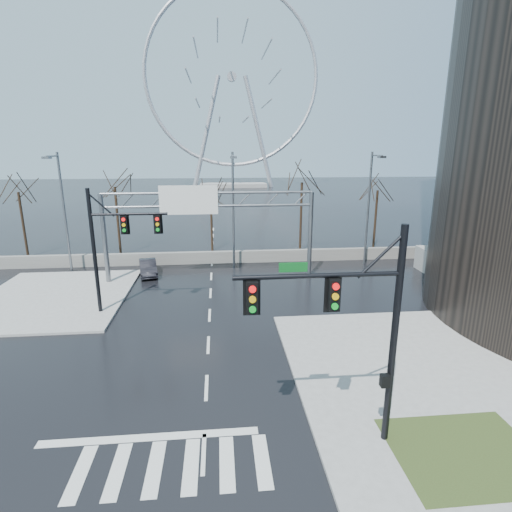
{
  "coord_description": "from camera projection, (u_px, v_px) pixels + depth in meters",
  "views": [
    {
      "loc": [
        0.72,
        -15.72,
        10.28
      ],
      "look_at": [
        2.92,
        7.38,
        4.0
      ],
      "focal_mm": 28.0,
      "sensor_mm": 36.0,
      "label": 1
    }
  ],
  "objects": [
    {
      "name": "tree_left",
      "position": [
        115.0,
        195.0,
        37.93
      ],
      "size": [
        3.75,
        3.75,
        7.5
      ],
      "color": "black",
      "rests_on": "ground"
    },
    {
      "name": "barrier_wall",
      "position": [
        212.0,
        257.0,
        36.8
      ],
      "size": [
        52.0,
        0.5,
        1.1
      ],
      "primitive_type": "cube",
      "color": "slate",
      "rests_on": "ground"
    },
    {
      "name": "signal_mast_near",
      "position": [
        357.0,
        319.0,
        13.04
      ],
      "size": [
        5.52,
        0.41,
        8.0
      ],
      "color": "black",
      "rests_on": "ground"
    },
    {
      "name": "grass_strip",
      "position": [
        466.0,
        453.0,
        13.7
      ],
      "size": [
        5.0,
        4.0,
        0.02
      ],
      "primitive_type": "cube",
      "color": "#313E19",
      "rests_on": "sidewalk_near"
    },
    {
      "name": "sign_gantry",
      "position": [
        204.0,
        217.0,
        30.72
      ],
      "size": [
        16.36,
        0.4,
        7.6
      ],
      "color": "slate",
      "rests_on": "ground"
    },
    {
      "name": "tree_center",
      "position": [
        211.0,
        201.0,
        39.92
      ],
      "size": [
        3.25,
        3.25,
        6.5
      ],
      "color": "black",
      "rests_on": "ground"
    },
    {
      "name": "sidewalk_far",
      "position": [
        54.0,
        297.0,
        28.24
      ],
      "size": [
        10.0,
        12.0,
        0.15
      ],
      "primitive_type": "cube",
      "color": "gray",
      "rests_on": "ground"
    },
    {
      "name": "sidewalk_right_ext",
      "position": [
        403.0,
        353.0,
        20.54
      ],
      "size": [
        12.0,
        10.0,
        0.15
      ],
      "primitive_type": "cube",
      "color": "gray",
      "rests_on": "ground"
    },
    {
      "name": "ground",
      "position": [
        206.0,
        387.0,
        17.73
      ],
      "size": [
        260.0,
        260.0,
        0.0
      ],
      "primitive_type": "plane",
      "color": "black",
      "rests_on": "ground"
    },
    {
      "name": "streetlight_right",
      "position": [
        370.0,
        200.0,
        34.92
      ],
      "size": [
        0.5,
        2.55,
        10.0
      ],
      "color": "slate",
      "rests_on": "ground"
    },
    {
      "name": "streetlight_mid",
      "position": [
        233.0,
        202.0,
        33.83
      ],
      "size": [
        0.5,
        2.55,
        10.0
      ],
      "color": "slate",
      "rests_on": "ground"
    },
    {
      "name": "tree_far_left",
      "position": [
        19.0,
        200.0,
        37.69
      ],
      "size": [
        3.5,
        3.5,
        7.0
      ],
      "color": "black",
      "rests_on": "ground"
    },
    {
      "name": "tree_far_right",
      "position": [
        377.0,
        197.0,
        40.93
      ],
      "size": [
        3.4,
        3.4,
        6.8
      ],
      "color": "black",
      "rests_on": "ground"
    },
    {
      "name": "tree_right",
      "position": [
        302.0,
        191.0,
        39.51
      ],
      "size": [
        3.9,
        3.9,
        7.8
      ],
      "color": "black",
      "rests_on": "ground"
    },
    {
      "name": "signal_mast_far",
      "position": [
        112.0,
        240.0,
        24.54
      ],
      "size": [
        4.72,
        0.41,
        8.0
      ],
      "color": "black",
      "rests_on": "ground"
    },
    {
      "name": "ferris_wheel",
      "position": [
        232.0,
        85.0,
        102.65
      ],
      "size": [
        45.0,
        6.0,
        50.91
      ],
      "color": "gray",
      "rests_on": "ground"
    },
    {
      "name": "car",
      "position": [
        148.0,
        267.0,
        33.4
      ],
      "size": [
        2.13,
        4.04,
        1.27
      ],
      "primitive_type": "imported",
      "rotation": [
        0.0,
        0.0,
        0.22
      ],
      "color": "black",
      "rests_on": "ground"
    },
    {
      "name": "streetlight_left",
      "position": [
        62.0,
        204.0,
        32.55
      ],
      "size": [
        0.5,
        2.55,
        10.0
      ],
      "color": "slate",
      "rests_on": "ground"
    }
  ]
}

